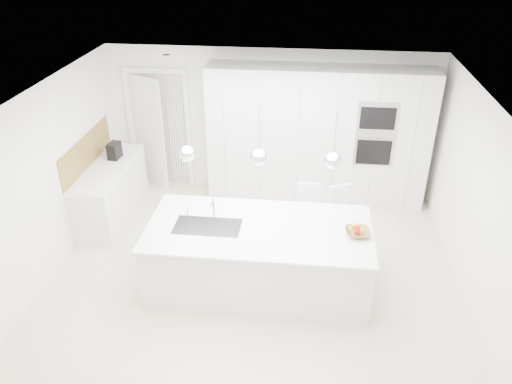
# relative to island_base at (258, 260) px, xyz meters

# --- Properties ---
(floor) EXTENTS (5.50, 5.50, 0.00)m
(floor) POSITION_rel_island_base_xyz_m (-0.10, 0.30, -0.43)
(floor) COLOR beige
(floor) RESTS_ON ground
(wall_back) EXTENTS (5.50, 0.00, 5.50)m
(wall_back) POSITION_rel_island_base_xyz_m (-0.10, 2.80, 0.82)
(wall_back) COLOR white
(wall_back) RESTS_ON ground
(wall_left) EXTENTS (0.00, 5.00, 5.00)m
(wall_left) POSITION_rel_island_base_xyz_m (-2.85, 0.30, 0.82)
(wall_left) COLOR white
(wall_left) RESTS_ON ground
(ceiling) EXTENTS (5.50, 5.50, 0.00)m
(ceiling) POSITION_rel_island_base_xyz_m (-0.10, 0.30, 2.07)
(ceiling) COLOR white
(ceiling) RESTS_ON wall_back
(tall_cabinets) EXTENTS (3.60, 0.60, 2.30)m
(tall_cabinets) POSITION_rel_island_base_xyz_m (0.70, 2.50, 0.72)
(tall_cabinets) COLOR silver
(tall_cabinets) RESTS_ON floor
(oven_stack) EXTENTS (0.62, 0.04, 1.05)m
(oven_stack) POSITION_rel_island_base_xyz_m (1.60, 2.19, 0.92)
(oven_stack) COLOR #A5A5A8
(oven_stack) RESTS_ON tall_cabinets
(doorway_frame) EXTENTS (1.11, 0.08, 2.13)m
(doorway_frame) POSITION_rel_island_base_xyz_m (-2.05, 2.77, 0.59)
(doorway_frame) COLOR white
(doorway_frame) RESTS_ON floor
(hallway_door) EXTENTS (0.76, 0.38, 2.00)m
(hallway_door) POSITION_rel_island_base_xyz_m (-2.30, 2.72, 0.57)
(hallway_door) COLOR white
(hallway_door) RESTS_ON floor
(radiator) EXTENTS (0.32, 0.04, 1.40)m
(radiator) POSITION_rel_island_base_xyz_m (-1.73, 2.76, 0.42)
(radiator) COLOR white
(radiator) RESTS_ON floor
(left_base_cabinets) EXTENTS (0.60, 1.80, 0.86)m
(left_base_cabinets) POSITION_rel_island_base_xyz_m (-2.55, 1.50, 0.00)
(left_base_cabinets) COLOR silver
(left_base_cabinets) RESTS_ON floor
(left_worktop) EXTENTS (0.62, 1.82, 0.04)m
(left_worktop) POSITION_rel_island_base_xyz_m (-2.55, 1.50, 0.45)
(left_worktop) COLOR white
(left_worktop) RESTS_ON left_base_cabinets
(oak_backsplash) EXTENTS (0.02, 1.80, 0.50)m
(oak_backsplash) POSITION_rel_island_base_xyz_m (-2.84, 1.50, 0.72)
(oak_backsplash) COLOR olive
(oak_backsplash) RESTS_ON wall_left
(island_base) EXTENTS (2.80, 1.20, 0.86)m
(island_base) POSITION_rel_island_base_xyz_m (0.00, 0.00, 0.00)
(island_base) COLOR silver
(island_base) RESTS_ON floor
(island_worktop) EXTENTS (2.84, 1.40, 0.04)m
(island_worktop) POSITION_rel_island_base_xyz_m (0.00, 0.05, 0.45)
(island_worktop) COLOR white
(island_worktop) RESTS_ON island_base
(island_sink) EXTENTS (0.84, 0.44, 0.18)m
(island_sink) POSITION_rel_island_base_xyz_m (-0.65, -0.00, 0.39)
(island_sink) COLOR #3F3F42
(island_sink) RESTS_ON island_worktop
(island_tap) EXTENTS (0.02, 0.02, 0.30)m
(island_tap) POSITION_rel_island_base_xyz_m (-0.60, 0.20, 0.62)
(island_tap) COLOR white
(island_tap) RESTS_ON island_worktop
(pendant_left) EXTENTS (0.20, 0.20, 0.20)m
(pendant_left) POSITION_rel_island_base_xyz_m (-0.85, -0.00, 1.47)
(pendant_left) COLOR white
(pendant_left) RESTS_ON ceiling
(pendant_mid) EXTENTS (0.20, 0.20, 0.20)m
(pendant_mid) POSITION_rel_island_base_xyz_m (-0.00, -0.00, 1.47)
(pendant_mid) COLOR white
(pendant_mid) RESTS_ON ceiling
(pendant_right) EXTENTS (0.20, 0.20, 0.20)m
(pendant_right) POSITION_rel_island_base_xyz_m (0.85, -0.00, 1.47)
(pendant_right) COLOR white
(pendant_right) RESTS_ON ceiling
(fruit_bowl) EXTENTS (0.34, 0.34, 0.07)m
(fruit_bowl) POSITION_rel_island_base_xyz_m (1.22, 0.01, 0.51)
(fruit_bowl) COLOR olive
(fruit_bowl) RESTS_ON island_worktop
(espresso_machine) EXTENTS (0.18, 0.26, 0.26)m
(espresso_machine) POSITION_rel_island_base_xyz_m (-2.53, 1.83, 0.60)
(espresso_machine) COLOR black
(espresso_machine) RESTS_ON left_worktop
(bar_stool_left) EXTENTS (0.35, 0.49, 1.05)m
(bar_stool_left) POSITION_rel_island_base_xyz_m (0.60, 0.88, 0.10)
(bar_stool_left) COLOR white
(bar_stool_left) RESTS_ON floor
(bar_stool_right) EXTENTS (0.51, 0.58, 1.06)m
(bar_stool_right) POSITION_rel_island_base_xyz_m (1.05, 0.86, 0.10)
(bar_stool_right) COLOR white
(bar_stool_right) RESTS_ON floor
(apple_a) EXTENTS (0.08, 0.08, 0.08)m
(apple_a) POSITION_rel_island_base_xyz_m (1.21, -0.02, 0.54)
(apple_a) COLOR #A21514
(apple_a) RESTS_ON fruit_bowl
(apple_b) EXTENTS (0.07, 0.07, 0.07)m
(apple_b) POSITION_rel_island_base_xyz_m (1.21, 0.06, 0.54)
(apple_b) COLOR #A21514
(apple_b) RESTS_ON fruit_bowl
(banana_bunch) EXTENTS (0.23, 0.17, 0.21)m
(banana_bunch) POSITION_rel_island_base_xyz_m (1.20, 0.00, 0.58)
(banana_bunch) COLOR yellow
(banana_bunch) RESTS_ON fruit_bowl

